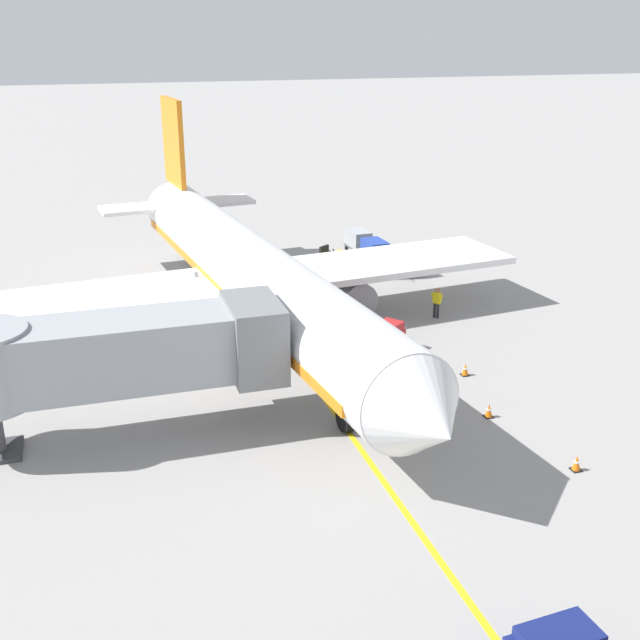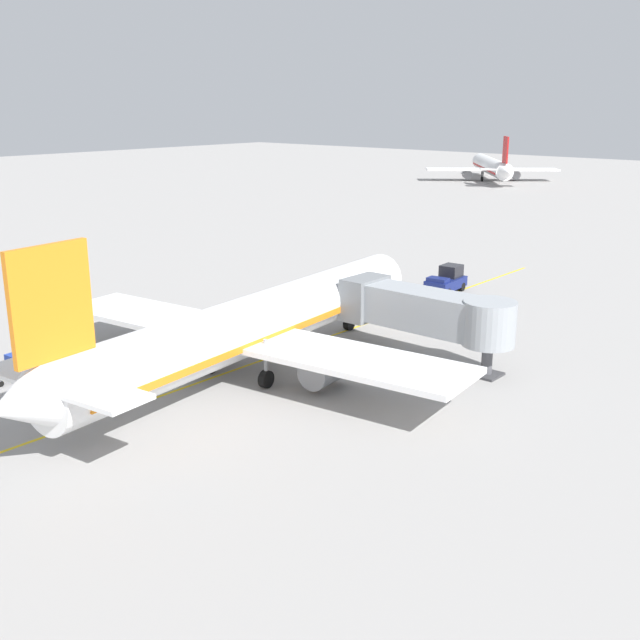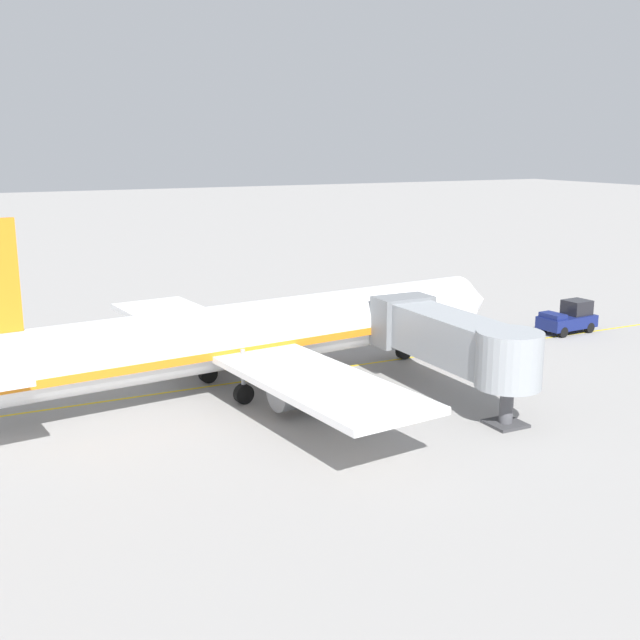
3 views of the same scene
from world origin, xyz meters
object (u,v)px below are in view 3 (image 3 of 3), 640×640
baggage_cart_second_in_train (48,350)px  ground_crew_wing_walker (209,334)px  safety_cone_nose_right (368,335)px  jet_bridge (453,340)px  pushback_tractor (569,318)px  parked_airliner (251,335)px  safety_cone_nose_left (412,325)px  baggage_tug_lead (73,364)px  baggage_cart_front (88,344)px  baggage_cart_third_in_train (0,356)px  baggage_tug_trailing (271,347)px  safety_cone_wing_tip (314,338)px  baggage_tug_spare (87,345)px

baggage_cart_second_in_train → ground_crew_wing_walker: ground_crew_wing_walker is taller
safety_cone_nose_right → jet_bridge: bearing=-11.2°
pushback_tractor → baggage_cart_second_in_train: (-8.66, -36.57, -0.15)m
parked_airliner → safety_cone_nose_left: 18.73m
parked_airliner → safety_cone_nose_right: (-7.16, 12.04, -2.90)m
baggage_tug_lead → baggage_cart_front: (-3.65, 1.63, 0.24)m
safety_cone_nose_right → pushback_tractor: bearing=70.5°
baggage_cart_second_in_train → safety_cone_nose_right: baggage_cart_second_in_train is taller
safety_cone_nose_left → safety_cone_nose_right: bearing=-77.8°
baggage_cart_second_in_train → safety_cone_nose_left: baggage_cart_second_in_train is taller
baggage_cart_front → baggage_cart_third_in_train: same height
baggage_tug_lead → baggage_cart_front: bearing=156.0°
baggage_cart_second_in_train → safety_cone_nose_left: bearing=84.6°
safety_cone_nose_left → safety_cone_nose_right: size_ratio=1.00×
jet_bridge → baggage_tug_trailing: bearing=-156.3°
baggage_cart_front → safety_cone_nose_right: bearing=78.5°
safety_cone_nose_left → safety_cone_wing_tip: bearing=-89.8°
jet_bridge → baggage_cart_second_in_train: (-17.64, -19.21, -2.50)m
pushback_tractor → baggage_cart_second_in_train: bearing=-103.3°
baggage_tug_lead → safety_cone_wing_tip: baggage_tug_lead is taller
baggage_tug_lead → baggage_tug_trailing: bearing=82.0°
pushback_tractor → baggage_cart_second_in_train: size_ratio=1.55×
jet_bridge → safety_cone_nose_right: jet_bridge is taller
baggage_cart_front → parked_airliner: bearing=33.4°
parked_airliner → safety_cone_nose_right: bearing=120.7°
safety_cone_wing_tip → baggage_tug_lead: bearing=-87.6°
safety_cone_nose_left → jet_bridge: bearing=-25.9°
baggage_tug_trailing → baggage_tug_spare: 12.54m
ground_crew_wing_walker → safety_cone_wing_tip: size_ratio=2.86×
jet_bridge → baggage_tug_spare: jet_bridge is taller
safety_cone_wing_tip → baggage_tug_spare: bearing=-103.3°
pushback_tractor → baggage_cart_third_in_train: size_ratio=1.55×
pushback_tractor → safety_cone_nose_right: (-5.17, -14.57, -0.81)m
baggage_cart_third_in_train → ground_crew_wing_walker: bearing=88.2°
jet_bridge → safety_cone_nose_left: bearing=154.1°
baggage_tug_trailing → safety_cone_nose_left: bearing=101.0°
parked_airliner → baggage_cart_front: parked_airliner is taller
pushback_tractor → baggage_tug_lead: 35.96m
baggage_tug_trailing → baggage_cart_second_in_train: bearing=-110.1°
baggage_tug_trailing → ground_crew_wing_walker: size_ratio=1.62×
baggage_tug_trailing → baggage_cart_third_in_train: size_ratio=0.93×
baggage_tug_spare → parked_airliner: bearing=31.7°
pushback_tractor → ground_crew_wing_walker: bearing=-107.4°
baggage_tug_lead → baggage_tug_trailing: same height
ground_crew_wing_walker → safety_cone_nose_left: size_ratio=2.86×
pushback_tractor → safety_cone_nose_right: size_ratio=7.70×
baggage_tug_spare → baggage_cart_front: (0.68, -0.05, 0.24)m
jet_bridge → baggage_cart_third_in_train: (-17.51, -22.10, -2.50)m
baggage_cart_front → baggage_cart_third_in_train: (0.56, -5.56, 0.00)m
pushback_tractor → baggage_tug_spare: (-9.77, -33.86, -0.39)m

